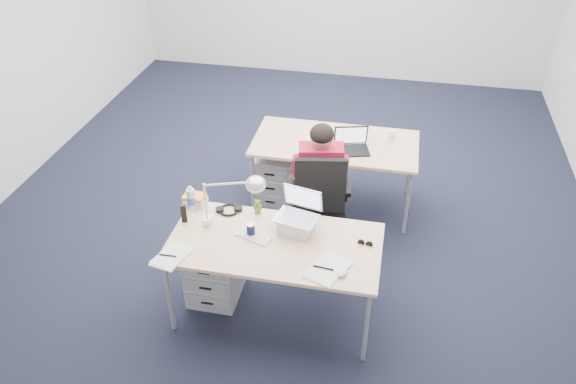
% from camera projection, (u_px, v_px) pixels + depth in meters
% --- Properties ---
extents(floor, '(7.00, 7.00, 0.00)m').
position_uv_depth(floor, '(293.00, 205.00, 5.85)').
color(floor, black).
rests_on(floor, ground).
extents(room, '(6.02, 7.02, 2.80)m').
position_uv_depth(room, '(294.00, 45.00, 4.87)').
color(room, beige).
rests_on(room, ground).
extents(desk_near, '(1.60, 0.80, 0.73)m').
position_uv_depth(desk_near, '(275.00, 247.00, 4.24)').
color(desk_near, tan).
rests_on(desk_near, ground).
extents(desk_far, '(1.60, 0.80, 0.73)m').
position_uv_depth(desk_far, '(335.00, 146.00, 5.49)').
color(desk_far, tan).
rests_on(desk_far, ground).
extents(office_chair, '(0.78, 0.78, 1.06)m').
position_uv_depth(office_chair, '(318.00, 219.00, 5.16)').
color(office_chair, black).
rests_on(office_chair, ground).
extents(seated_person, '(0.45, 0.72, 1.25)m').
position_uv_depth(seated_person, '(319.00, 179.00, 5.11)').
color(seated_person, '#AD1835').
rests_on(seated_person, ground).
extents(drawer_pedestal_near, '(0.40, 0.50, 0.55)m').
position_uv_depth(drawer_pedestal_near, '(216.00, 267.00, 4.66)').
color(drawer_pedestal_near, '#AFB3B5').
rests_on(drawer_pedestal_near, ground).
extents(drawer_pedestal_far, '(0.40, 0.50, 0.55)m').
position_uv_depth(drawer_pedestal_far, '(276.00, 175.00, 5.81)').
color(drawer_pedestal_far, '#AFB3B5').
rests_on(drawer_pedestal_far, ground).
extents(silver_laptop, '(0.36, 0.31, 0.33)m').
position_uv_depth(silver_laptop, '(296.00, 214.00, 4.23)').
color(silver_laptop, silver).
rests_on(silver_laptop, desk_near).
extents(wireless_keyboard, '(0.29, 0.20, 0.01)m').
position_uv_depth(wireless_keyboard, '(253.00, 236.00, 4.26)').
color(wireless_keyboard, white).
rests_on(wireless_keyboard, desk_near).
extents(computer_mouse, '(0.08, 0.12, 0.04)m').
position_uv_depth(computer_mouse, '(342.00, 272.00, 3.92)').
color(computer_mouse, white).
rests_on(computer_mouse, desk_near).
extents(headphones, '(0.26, 0.22, 0.04)m').
position_uv_depth(headphones, '(229.00, 209.00, 4.53)').
color(headphones, black).
rests_on(headphones, desk_near).
extents(can_koozie, '(0.08, 0.08, 0.11)m').
position_uv_depth(can_koozie, '(251.00, 229.00, 4.26)').
color(can_koozie, '#13163D').
rests_on(can_koozie, desk_near).
extents(water_bottle, '(0.07, 0.07, 0.22)m').
position_uv_depth(water_bottle, '(191.00, 198.00, 4.50)').
color(water_bottle, silver).
rests_on(water_bottle, desk_near).
extents(bear_figurine, '(0.08, 0.07, 0.13)m').
position_uv_depth(bear_figurine, '(258.00, 206.00, 4.48)').
color(bear_figurine, '#33771F').
rests_on(bear_figurine, desk_near).
extents(book_stack, '(0.21, 0.17, 0.08)m').
position_uv_depth(book_stack, '(195.00, 200.00, 4.60)').
color(book_stack, silver).
rests_on(book_stack, desk_near).
extents(cordless_phone, '(0.05, 0.04, 0.15)m').
position_uv_depth(cordless_phone, '(184.00, 214.00, 4.38)').
color(cordless_phone, black).
rests_on(cordless_phone, desk_near).
extents(papers_left, '(0.26, 0.32, 0.01)m').
position_uv_depth(papers_left, '(170.00, 257.00, 4.07)').
color(papers_left, '#DACD7E').
rests_on(papers_left, desk_near).
extents(papers_right, '(0.34, 0.38, 0.01)m').
position_uv_depth(papers_right, '(326.00, 269.00, 3.96)').
color(papers_right, '#DACD7E').
rests_on(papers_right, desk_near).
extents(sunglasses, '(0.12, 0.07, 0.03)m').
position_uv_depth(sunglasses, '(365.00, 243.00, 4.18)').
color(sunglasses, black).
rests_on(sunglasses, desk_near).
extents(desk_lamp, '(0.48, 0.25, 0.51)m').
position_uv_depth(desk_lamp, '(225.00, 200.00, 4.23)').
color(desk_lamp, silver).
rests_on(desk_lamp, desk_near).
extents(dark_laptop, '(0.39, 0.38, 0.23)m').
position_uv_depth(dark_laptop, '(353.00, 141.00, 5.25)').
color(dark_laptop, black).
rests_on(dark_laptop, desk_far).
extents(far_cup, '(0.07, 0.07, 0.10)m').
position_uv_depth(far_cup, '(391.00, 135.00, 5.48)').
color(far_cup, white).
rests_on(far_cup, desk_far).
extents(far_papers, '(0.27, 0.31, 0.01)m').
position_uv_depth(far_papers, '(317.00, 142.00, 5.45)').
color(far_papers, white).
rests_on(far_papers, desk_far).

